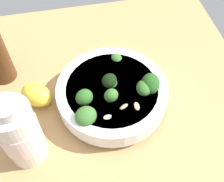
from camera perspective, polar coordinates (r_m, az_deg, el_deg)
name	(u,v)px	position (r cm, az deg, el deg)	size (l,w,h in cm)	color
ground_plane	(106,106)	(62.51, -1.33, -3.06)	(67.35, 67.35, 4.44)	tan
bowl_of_broccoli	(112,93)	(57.53, 0.05, -0.47)	(22.94, 22.94, 8.51)	white
lemon_wedge	(36,95)	(60.60, -15.25, -0.76)	(6.95, 4.84, 4.91)	yellow
bottle_tall	(19,133)	(50.48, -18.48, -8.21)	(7.24, 7.24, 16.58)	beige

